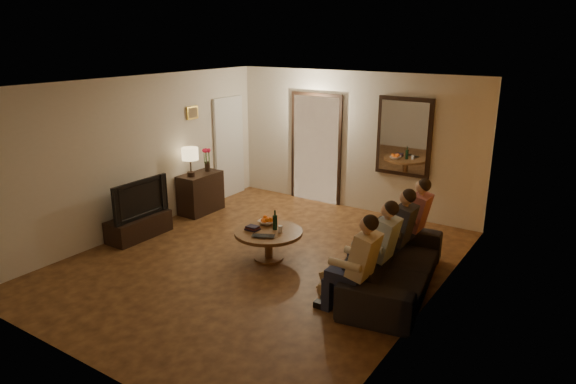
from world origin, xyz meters
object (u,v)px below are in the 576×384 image
Objects in this scene: laptop at (263,237)px; tv at (136,198)px; person_b at (379,252)px; dresser at (201,193)px; coffee_table at (269,245)px; sofa at (395,264)px; wine_bottle at (275,220)px; person_c at (397,237)px; bowl at (267,222)px; table_lamp at (190,162)px; tv_stand at (139,226)px; person_d at (413,224)px; dog at (338,279)px; person_a at (359,270)px.

tv is at bearing 157.94° from laptop.
dresser is at bearing 164.13° from person_b.
coffee_table is (2.31, -1.04, -0.15)m from dresser.
wine_bottle is at bearing 82.60° from sofa.
person_c is 2.02m from bowl.
table_lamp is 2.50m from wine_bottle.
dresser is 0.68m from table_lamp.
tv_stand is at bearing -90.00° from dresser.
person_d is 3.87× the size of wine_bottle.
table_lamp is 2.71m from laptop.
person_b is 2.14× the size of dog.
person_d is at bearing 89.74° from dog.
tv_stand is 4.28m from sofa.
person_c is (4.13, 0.93, 0.42)m from tv_stand.
person_b is 1.18× the size of coffee_table.
laptop is (2.41, 0.19, 0.28)m from tv_stand.
tv_stand is 1.94× the size of dog.
dresser is 1.52m from tv_stand.
person_c is at bearing 9.04° from sofa.
table_lamp is at bearing 0.00° from tv.
sofa reaches higher than dog.
dresser reaches higher than bowl.
tv_stand is at bearing -175.42° from person_b.
tv_stand is at bearing -162.16° from bowl.
person_d is (0.00, 1.80, 0.00)m from person_a.
bowl is at bearing -21.04° from dresser.
dresser reaches higher than laptop.
table_lamp is 0.45× the size of person_a.
person_a is at bearing -93.73° from tv.
coffee_table is 0.38m from laptop.
bowl is at bearing 79.11° from sofa.
bowl is (-2.00, 0.96, -0.12)m from person_a.
bowl is at bearing -15.72° from table_lamp.
dresser reaches higher than dog.
dog is at bearing -90.65° from tv.
tv_stand is 0.90× the size of person_c.
person_d reaches higher than dresser.
dresser is at bearing 90.00° from table_lamp.
person_a is 1.20m from person_c.
person_c is 1.18× the size of coffee_table.
dresser is 2.54m from coffee_table.
dresser is 2.55m from wine_bottle.
coffee_table is at bearing 83.19° from laptop.
wine_bottle reaches higher than tv_stand.
tv_stand is 4.17m from person_b.
dog is (-0.39, 0.23, -0.32)m from person_a.
person_c is (4.13, 0.93, -0.08)m from tv.
person_b is at bearing -85.42° from tv.
dog is 2.16× the size of bowl.
bowl is (-2.00, -0.84, -0.12)m from person_d.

